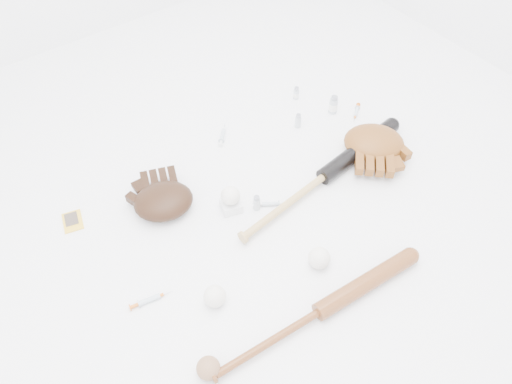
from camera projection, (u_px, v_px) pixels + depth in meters
bat_dark at (324, 176)px, 1.95m from camera, size 0.92×0.17×0.07m
bat_wood at (320, 311)px, 1.59m from camera, size 0.83×0.12×0.06m
glove_dark at (163, 201)px, 1.86m from camera, size 0.34×0.34×0.10m
glove_tan at (374, 142)px, 2.05m from camera, size 0.42×0.42×0.11m
trading_card at (73, 221)px, 1.85m from camera, size 0.09×0.11×0.01m
pedestal at (231, 205)px, 1.88m from camera, size 0.09×0.09×0.04m
baseball_on_pedestal at (230, 196)px, 1.83m from camera, size 0.07×0.07×0.07m
baseball_left at (215, 296)px, 1.61m from camera, size 0.07×0.07×0.07m
baseball_upper at (173, 205)px, 1.85m from camera, size 0.08×0.08×0.08m
baseball_mid at (319, 258)px, 1.70m from camera, size 0.08×0.08×0.08m
baseball_aged at (208, 368)px, 1.46m from camera, size 0.07×0.07×0.07m
syringe_0 at (150, 300)px, 1.64m from camera, size 0.16×0.06×0.02m
syringe_1 at (271, 204)px, 1.90m from camera, size 0.13×0.10×0.02m
syringe_2 at (223, 135)px, 2.14m from camera, size 0.12×0.13×0.02m
syringe_3 at (367, 166)px, 2.02m from camera, size 0.08×0.14×0.02m
syringe_4 at (356, 112)px, 2.24m from camera, size 0.12×0.10×0.02m
vial_0 at (298, 121)px, 2.16m from camera, size 0.03×0.03×0.07m
vial_1 at (296, 93)px, 2.28m from camera, size 0.02×0.02×0.06m
vial_2 at (257, 203)px, 1.87m from camera, size 0.03×0.03×0.07m
vial_3 at (333, 105)px, 2.21m from camera, size 0.04×0.04×0.09m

